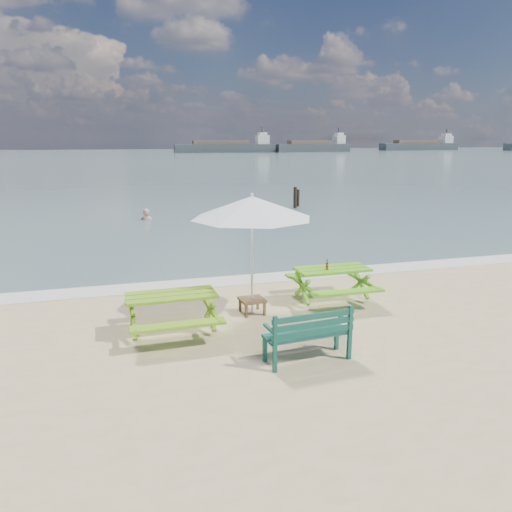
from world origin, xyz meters
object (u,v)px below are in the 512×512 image
object	(u,v)px
beer_bottle	(327,266)
swimmer	(147,228)
picnic_table_left	(172,315)
park_bench	(307,344)
picnic_table_right	(332,285)
patio_umbrella	(252,207)
side_table	(252,306)

from	to	relation	value
beer_bottle	swimmer	world-z (taller)	beer_bottle
picnic_table_left	park_bench	distance (m)	2.63
picnic_table_left	picnic_table_right	distance (m)	3.74
picnic_table_left	patio_umbrella	distance (m)	2.60
picnic_table_right	side_table	world-z (taller)	picnic_table_right
picnic_table_left	picnic_table_right	xyz separation A→B (m)	(3.62, 0.91, -0.00)
picnic_table_left	beer_bottle	world-z (taller)	beer_bottle
park_bench	beer_bottle	bearing A→B (deg)	59.96
side_table	patio_umbrella	world-z (taller)	patio_umbrella
patio_umbrella	swimmer	size ratio (longest dim) A/B	1.47
patio_umbrella	beer_bottle	distance (m)	2.21
beer_bottle	swimmer	bearing A→B (deg)	102.84
park_bench	swimmer	bearing A→B (deg)	95.36
picnic_table_right	side_table	bearing A→B (deg)	-172.22
patio_umbrella	swimmer	world-z (taller)	patio_umbrella
swimmer	patio_umbrella	bearing A→B (deg)	-84.75
picnic_table_left	park_bench	world-z (taller)	park_bench
picnic_table_left	patio_umbrella	size ratio (longest dim) A/B	0.70
picnic_table_left	patio_umbrella	world-z (taller)	patio_umbrella
picnic_table_left	beer_bottle	size ratio (longest dim) A/B	7.93
picnic_table_left	park_bench	bearing A→B (deg)	-41.60
picnic_table_left	swimmer	bearing A→B (deg)	87.81
patio_umbrella	swimmer	distance (m)	13.30
picnic_table_left	side_table	world-z (taller)	picnic_table_left
picnic_table_left	patio_umbrella	bearing A→B (deg)	20.84
picnic_table_right	park_bench	world-z (taller)	park_bench
side_table	swimmer	xyz separation A→B (m)	(-1.19, 12.99, -0.54)
picnic_table_left	swimmer	size ratio (longest dim) A/B	1.03
picnic_table_right	park_bench	size ratio (longest dim) A/B	1.23
picnic_table_right	side_table	size ratio (longest dim) A/B	3.42
patio_umbrella	beer_bottle	size ratio (longest dim) A/B	11.35
picnic_table_right	swimmer	size ratio (longest dim) A/B	1.00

